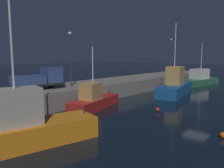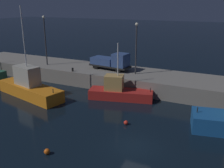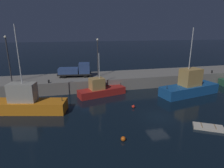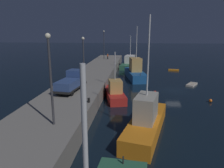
{
  "view_description": "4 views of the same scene",
  "coord_description": "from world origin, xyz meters",
  "px_view_note": "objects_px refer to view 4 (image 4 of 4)",
  "views": [
    {
      "loc": [
        -22.9,
        -8.09,
        6.04
      ],
      "look_at": [
        -3.31,
        9.23,
        2.68
      ],
      "focal_mm": 34.47,
      "sensor_mm": 36.0,
      "label": 1
    },
    {
      "loc": [
        6.48,
        -17.97,
        11.69
      ],
      "look_at": [
        -6.18,
        8.53,
        2.29
      ],
      "focal_mm": 40.77,
      "sensor_mm": 36.0,
      "label": 2
    },
    {
      "loc": [
        -10.85,
        -19.95,
        10.76
      ],
      "look_at": [
        -3.91,
        9.49,
        1.97
      ],
      "focal_mm": 30.19,
      "sensor_mm": 36.0,
      "label": 3
    },
    {
      "loc": [
        -36.59,
        6.84,
        9.92
      ],
      "look_at": [
        -5.23,
        10.32,
        2.15
      ],
      "focal_mm": 34.07,
      "sensor_mm": 36.0,
      "label": 4
    }
  ],
  "objects_px": {
    "fishing_boat_white": "(130,63)",
    "lamp_post_west": "(50,73)",
    "mooring_buoy_near": "(210,101)",
    "lamp_post_east": "(84,57)",
    "mooring_buoy_mid": "(155,92)",
    "utility_truck": "(72,82)",
    "fishing_trawler_red": "(115,92)",
    "bollard_central": "(115,62)",
    "fishing_trawler_green": "(135,72)",
    "lamp_post_central": "(104,42)",
    "dockworker": "(108,56)",
    "bollard_west": "(89,100)",
    "fishing_boat_blue": "(146,121)",
    "rowboat_white_mid": "(192,85)",
    "dinghy_orange_near": "(174,70)"
  },
  "relations": [
    {
      "from": "fishing_boat_white",
      "to": "lamp_post_west",
      "type": "relative_size",
      "value": 1.57
    },
    {
      "from": "mooring_buoy_near",
      "to": "lamp_post_east",
      "type": "height_order",
      "value": "lamp_post_east"
    },
    {
      "from": "mooring_buoy_mid",
      "to": "utility_truck",
      "type": "height_order",
      "value": "utility_truck"
    },
    {
      "from": "fishing_trawler_red",
      "to": "bollard_central",
      "type": "relative_size",
      "value": 15.25
    },
    {
      "from": "bollard_central",
      "to": "lamp_post_west",
      "type": "bearing_deg",
      "value": 177.58
    },
    {
      "from": "lamp_post_west",
      "to": "bollard_central",
      "type": "bearing_deg",
      "value": -2.42
    },
    {
      "from": "fishing_trawler_green",
      "to": "lamp_post_central",
      "type": "distance_m",
      "value": 20.39
    },
    {
      "from": "lamp_post_west",
      "to": "utility_truck",
      "type": "xyz_separation_m",
      "value": [
        10.8,
        1.6,
        -3.27
      ]
    },
    {
      "from": "fishing_boat_white",
      "to": "mooring_buoy_near",
      "type": "height_order",
      "value": "fishing_boat_white"
    },
    {
      "from": "lamp_post_east",
      "to": "dockworker",
      "type": "height_order",
      "value": "lamp_post_east"
    },
    {
      "from": "mooring_buoy_near",
      "to": "dockworker",
      "type": "relative_size",
      "value": 0.29
    },
    {
      "from": "utility_truck",
      "to": "bollard_central",
      "type": "bearing_deg",
      "value": -6.71
    },
    {
      "from": "mooring_buoy_near",
      "to": "lamp_post_central",
      "type": "height_order",
      "value": "lamp_post_central"
    },
    {
      "from": "fishing_trawler_red",
      "to": "bollard_west",
      "type": "relative_size",
      "value": 16.27
    },
    {
      "from": "mooring_buoy_near",
      "to": "lamp_post_east",
      "type": "relative_size",
      "value": 0.07
    },
    {
      "from": "fishing_boat_blue",
      "to": "bollard_central",
      "type": "xyz_separation_m",
      "value": [
        34.5,
        6.46,
        1.11
      ]
    },
    {
      "from": "fishing_trawler_green",
      "to": "dockworker",
      "type": "xyz_separation_m",
      "value": [
        15.83,
        8.1,
        1.64
      ]
    },
    {
      "from": "fishing_trawler_red",
      "to": "rowboat_white_mid",
      "type": "bearing_deg",
      "value": -54.43
    },
    {
      "from": "dockworker",
      "to": "dinghy_orange_near",
      "type": "bearing_deg",
      "value": -105.52
    },
    {
      "from": "dinghy_orange_near",
      "to": "mooring_buoy_near",
      "type": "bearing_deg",
      "value": -177.94
    },
    {
      "from": "fishing_trawler_red",
      "to": "bollard_central",
      "type": "bearing_deg",
      "value": 5.43
    },
    {
      "from": "lamp_post_west",
      "to": "fishing_trawler_red",
      "type": "bearing_deg",
      "value": -14.91
    },
    {
      "from": "fishing_trawler_red",
      "to": "dockworker",
      "type": "relative_size",
      "value": 4.97
    },
    {
      "from": "rowboat_white_mid",
      "to": "lamp_post_east",
      "type": "height_order",
      "value": "lamp_post_east"
    },
    {
      "from": "dinghy_orange_near",
      "to": "utility_truck",
      "type": "bearing_deg",
      "value": 147.71
    },
    {
      "from": "lamp_post_west",
      "to": "lamp_post_east",
      "type": "distance_m",
      "value": 14.87
    },
    {
      "from": "utility_truck",
      "to": "bollard_west",
      "type": "height_order",
      "value": "utility_truck"
    },
    {
      "from": "fishing_boat_blue",
      "to": "utility_truck",
      "type": "xyz_separation_m",
      "value": [
        7.24,
        9.66,
        2.08
      ]
    },
    {
      "from": "fishing_boat_blue",
      "to": "bollard_central",
      "type": "bearing_deg",
      "value": 10.6
    },
    {
      "from": "fishing_trawler_red",
      "to": "lamp_post_west",
      "type": "relative_size",
      "value": 1.09
    },
    {
      "from": "fishing_boat_white",
      "to": "mooring_buoy_mid",
      "type": "bearing_deg",
      "value": -169.36
    },
    {
      "from": "fishing_trawler_green",
      "to": "lamp_post_west",
      "type": "distance_m",
      "value": 30.51
    },
    {
      "from": "fishing_trawler_red",
      "to": "rowboat_white_mid",
      "type": "relative_size",
      "value": 2.45
    },
    {
      "from": "lamp_post_east",
      "to": "fishing_trawler_red",
      "type": "bearing_deg",
      "value": -94.54
    },
    {
      "from": "lamp_post_east",
      "to": "bollard_west",
      "type": "height_order",
      "value": "lamp_post_east"
    },
    {
      "from": "dinghy_orange_near",
      "to": "bollard_west",
      "type": "height_order",
      "value": "bollard_west"
    },
    {
      "from": "fishing_trawler_red",
      "to": "mooring_buoy_near",
      "type": "height_order",
      "value": "fishing_trawler_red"
    },
    {
      "from": "fishing_trawler_red",
      "to": "bollard_west",
      "type": "xyz_separation_m",
      "value": [
        -8.39,
        2.12,
        1.41
      ]
    },
    {
      "from": "utility_truck",
      "to": "bollard_central",
      "type": "distance_m",
      "value": 27.46
    },
    {
      "from": "fishing_boat_blue",
      "to": "bollard_west",
      "type": "xyz_separation_m",
      "value": [
        2.51,
        6.33,
        1.1
      ]
    },
    {
      "from": "dinghy_orange_near",
      "to": "lamp_post_east",
      "type": "height_order",
      "value": "lamp_post_east"
    },
    {
      "from": "dinghy_orange_near",
      "to": "mooring_buoy_near",
      "type": "relative_size",
      "value": 5.8
    },
    {
      "from": "rowboat_white_mid",
      "to": "utility_truck",
      "type": "bearing_deg",
      "value": 125.11
    },
    {
      "from": "lamp_post_central",
      "to": "utility_truck",
      "type": "height_order",
      "value": "lamp_post_central"
    },
    {
      "from": "dinghy_orange_near",
      "to": "mooring_buoy_near",
      "type": "xyz_separation_m",
      "value": [
        -25.76,
        -0.92,
        0.06
      ]
    },
    {
      "from": "fishing_trawler_red",
      "to": "fishing_boat_white",
      "type": "distance_m",
      "value": 30.07
    },
    {
      "from": "mooring_buoy_mid",
      "to": "bollard_central",
      "type": "xyz_separation_m",
      "value": [
        20.0,
        8.62,
        2.2
      ]
    },
    {
      "from": "rowboat_white_mid",
      "to": "utility_truck",
      "type": "relative_size",
      "value": 0.53
    },
    {
      "from": "lamp_post_west",
      "to": "lamp_post_east",
      "type": "height_order",
      "value": "lamp_post_west"
    },
    {
      "from": "dockworker",
      "to": "mooring_buoy_mid",
      "type": "bearing_deg",
      "value": -157.07
    }
  ]
}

